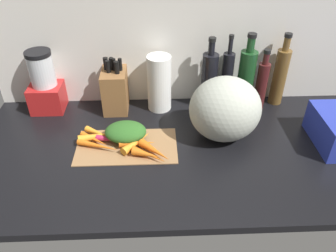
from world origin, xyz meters
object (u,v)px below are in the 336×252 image
(carrot_6, at_px, (146,154))
(bottle_0, at_px, (209,80))
(knife_block, at_px, (115,89))
(blender_appliance, at_px, (45,85))
(carrot_5, at_px, (100,136))
(bottle_3, at_px, (261,85))
(cutting_board, at_px, (127,146))
(carrot_4, at_px, (94,139))
(carrot_3, at_px, (129,129))
(paper_towel_roll, at_px, (159,83))
(carrot_9, at_px, (98,146))
(bottle_4, at_px, (280,75))
(carrot_0, at_px, (137,142))
(carrot_7, at_px, (113,139))
(carrot_2, at_px, (147,154))
(bottle_2, at_px, (246,78))
(carrot_10, at_px, (99,133))
(bottle_1, at_px, (227,79))
(winter_squash, at_px, (225,109))
(carrot_1, at_px, (137,143))
(carrot_8, at_px, (155,151))

(carrot_6, bearing_deg, bottle_0, 52.21)
(knife_block, height_order, blender_appliance, blender_appliance)
(carrot_5, bearing_deg, bottle_0, 27.38)
(knife_block, distance_m, bottle_0, 0.43)
(blender_appliance, height_order, bottle_3, bottle_3)
(cutting_board, bearing_deg, carrot_4, 168.04)
(carrot_3, bearing_deg, paper_towel_roll, 56.60)
(carrot_9, bearing_deg, bottle_4, 22.27)
(carrot_0, distance_m, carrot_7, 0.10)
(carrot_3, height_order, carrot_6, same)
(carrot_0, relative_size, blender_appliance, 0.54)
(carrot_2, height_order, carrot_6, carrot_6)
(bottle_2, bearing_deg, knife_block, 179.18)
(paper_towel_roll, bearing_deg, carrot_0, -108.54)
(carrot_4, relative_size, carrot_9, 0.78)
(cutting_board, distance_m, bottle_4, 0.77)
(carrot_10, bearing_deg, paper_towel_roll, 40.95)
(carrot_0, distance_m, carrot_3, 0.09)
(cutting_board, relative_size, bottle_1, 1.16)
(carrot_7, bearing_deg, carrot_4, 176.30)
(carrot_5, distance_m, carrot_9, 0.06)
(blender_appliance, xyz_separation_m, paper_towel_roll, (0.51, -0.02, 0.01))
(carrot_10, bearing_deg, bottle_3, 15.83)
(bottle_1, xyz_separation_m, bottle_4, (0.25, 0.02, 0.00))
(carrot_7, height_order, bottle_3, bottle_3)
(carrot_0, height_order, blender_appliance, blender_appliance)
(carrot_5, xyz_separation_m, paper_towel_roll, (0.25, 0.24, 0.10))
(blender_appliance, bearing_deg, bottle_2, -1.31)
(carrot_2, relative_size, bottle_2, 0.48)
(carrot_3, xyz_separation_m, winter_squash, (0.39, -0.03, 0.11))
(carrot_10, xyz_separation_m, bottle_4, (0.81, 0.25, 0.12))
(paper_towel_roll, xyz_separation_m, bottle_0, (0.23, 0.00, 0.01))
(blender_appliance, bearing_deg, bottle_1, -0.50)
(carrot_5, bearing_deg, carrot_1, -20.02)
(carrot_6, bearing_deg, carrot_1, 118.57)
(carrot_6, distance_m, bottle_2, 0.59)
(carrot_7, height_order, knife_block, knife_block)
(bottle_1, bearing_deg, carrot_0, -143.44)
(carrot_4, bearing_deg, cutting_board, -11.96)
(carrot_6, height_order, bottle_0, bottle_0)
(carrot_1, bearing_deg, carrot_4, 167.55)
(carrot_3, relative_size, winter_squash, 0.50)
(winter_squash, bearing_deg, bottle_2, 59.53)
(carrot_5, bearing_deg, bottle_4, 18.50)
(paper_towel_roll, height_order, bottle_2, bottle_2)
(carrot_4, bearing_deg, paper_towel_roll, 43.93)
(carrot_4, xyz_separation_m, bottle_2, (0.66, 0.26, 0.13))
(carrot_1, xyz_separation_m, bottle_2, (0.48, 0.29, 0.12))
(carrot_8, bearing_deg, carrot_5, 154.78)
(carrot_1, height_order, carrot_2, carrot_1)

